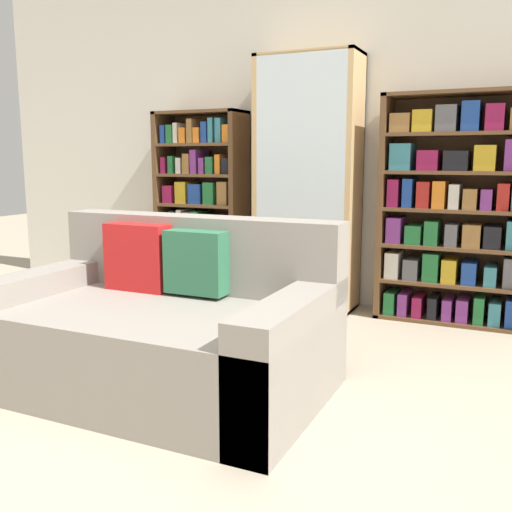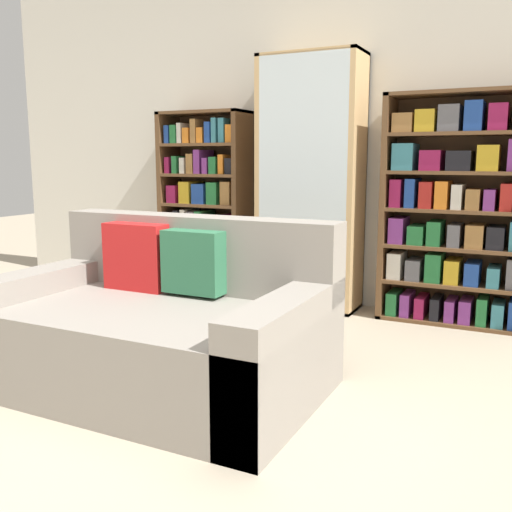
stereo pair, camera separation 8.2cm
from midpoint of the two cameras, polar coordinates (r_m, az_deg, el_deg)
The scene contains 7 objects.
ground_plane at distance 2.40m, azimuth -14.65°, elevation -18.70°, with size 16.00×16.00×0.00m, color tan.
wall_back at distance 4.51m, azimuth 7.21°, elevation 12.44°, with size 6.43×0.06×2.70m.
couch at distance 2.90m, azimuth -10.04°, elevation -7.31°, with size 1.62×1.00×0.83m.
bookshelf_left at distance 4.77m, azimuth -5.89°, elevation 4.88°, with size 0.75×0.32×1.51m.
display_cabinet at distance 4.34m, azimuth 4.67°, elevation 6.99°, with size 0.76×0.36×1.88m.
bookshelf_right at distance 4.12m, azimuth 18.67°, elevation 4.28°, with size 1.00×0.32×1.57m.
wine_bottle at distance 3.55m, azimuth 4.92°, elevation -6.08°, with size 0.08×0.08×0.41m.
Camera 1 is at (1.34, -1.62, 1.13)m, focal length 40.00 mm.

